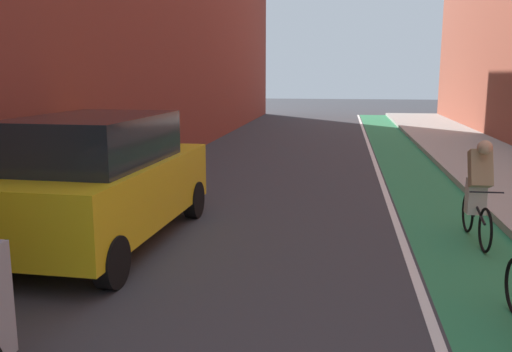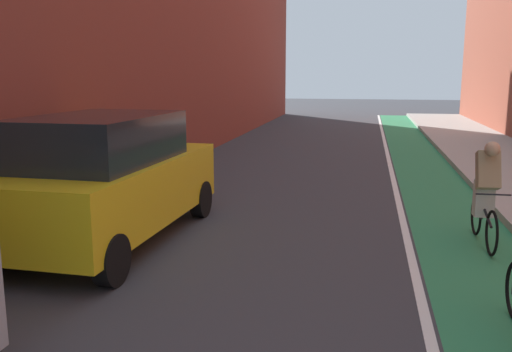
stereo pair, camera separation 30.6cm
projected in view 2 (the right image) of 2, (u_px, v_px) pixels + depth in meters
ground_plane at (313, 179)px, 13.60m from camera, size 86.99×86.99×0.00m
bike_lane_paint at (424, 169)px, 14.96m from camera, size 1.60×39.54×0.00m
lane_divider_stripe at (391, 168)px, 15.14m from camera, size 0.12×39.54×0.00m
parked_suv_yellow_cab at (107, 178)px, 8.33m from camera, size 2.12×4.54×1.98m
cyclist_trailing at (486, 190)px, 8.25m from camera, size 0.48×1.71×1.61m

